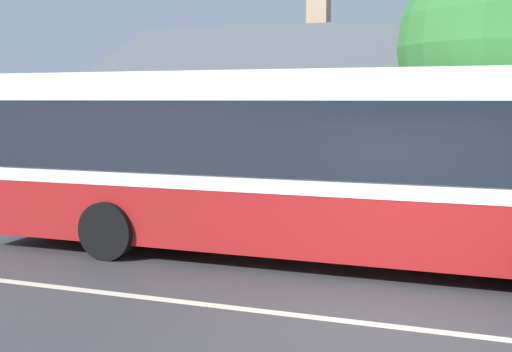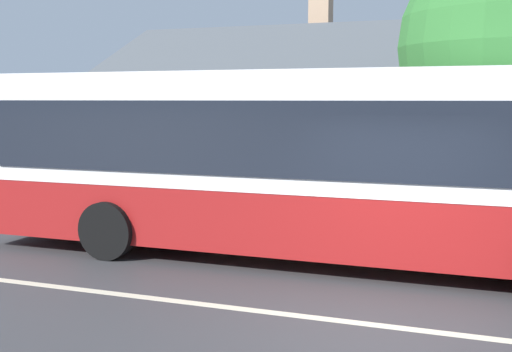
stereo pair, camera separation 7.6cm
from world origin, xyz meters
TOP-DOWN VIEW (x-y plane):
  - ground_plane at (0.00, 0.00)m, footprint 300.00×300.00m
  - sidewalk_far at (0.00, 6.00)m, footprint 60.00×3.00m
  - lane_divider_stripe at (0.00, 0.00)m, footprint 60.00×0.16m
  - transit_bus at (-1.62, 2.90)m, footprint 12.01×2.82m
  - bench_by_building at (-7.46, 5.97)m, footprint 1.73×0.51m

SIDE VIEW (x-z plane):
  - ground_plane at x=0.00m, z-range 0.00..0.00m
  - lane_divider_stripe at x=0.00m, z-range 0.00..0.01m
  - sidewalk_far at x=0.00m, z-range 0.00..0.15m
  - bench_by_building at x=-7.46m, z-range 0.10..1.04m
  - transit_bus at x=-1.62m, z-range 0.12..3.29m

